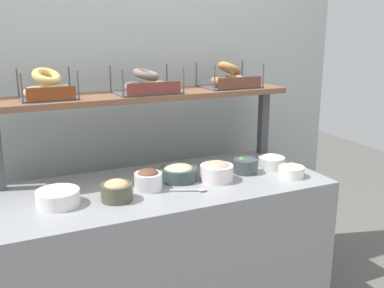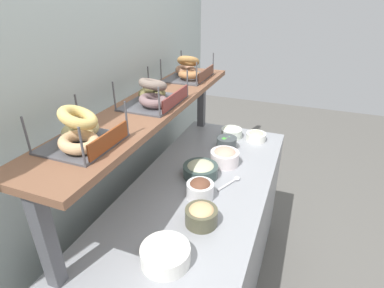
{
  "view_description": "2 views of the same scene",
  "coord_description": "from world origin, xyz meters",
  "px_view_note": "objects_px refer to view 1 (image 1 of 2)",
  "views": [
    {
      "loc": [
        -0.77,
        -1.98,
        1.62
      ],
      "look_at": [
        0.16,
        0.03,
        1.03
      ],
      "focal_mm": 41.6,
      "sensor_mm": 36.0,
      "label": 1
    },
    {
      "loc": [
        -1.28,
        -0.45,
        1.79
      ],
      "look_at": [
        0.08,
        0.08,
        1.05
      ],
      "focal_mm": 28.41,
      "sensor_mm": 36.0,
      "label": 2
    }
  ],
  "objects_px": {
    "bowl_tuna_salad": "(178,172)",
    "bowl_chocolate_spread": "(148,179)",
    "bowl_hummus": "(117,190)",
    "bagel_basket_poppy": "(146,85)",
    "bagel_basket_everything": "(229,79)",
    "bowl_potato_salad": "(271,161)",
    "bowl_egg_salad": "(291,170)",
    "bowl_veggie_mix": "(245,166)",
    "serving_spoon_near_plate": "(194,190)",
    "bagel_basket_plain": "(47,88)",
    "bowl_cream_cheese": "(58,196)",
    "bowl_lox_spread": "(217,171)"
  },
  "relations": [
    {
      "from": "bowl_egg_salad",
      "to": "bagel_basket_poppy",
      "type": "xyz_separation_m",
      "value": [
        -0.65,
        0.42,
        0.44
      ]
    },
    {
      "from": "bowl_veggie_mix",
      "to": "bowl_tuna_salad",
      "type": "height_order",
      "value": "same"
    },
    {
      "from": "bowl_cream_cheese",
      "to": "bowl_tuna_salad",
      "type": "bearing_deg",
      "value": 7.53
    },
    {
      "from": "bowl_tuna_salad",
      "to": "bowl_chocolate_spread",
      "type": "bearing_deg",
      "value": -160.74
    },
    {
      "from": "serving_spoon_near_plate",
      "to": "bagel_basket_plain",
      "type": "height_order",
      "value": "bagel_basket_plain"
    },
    {
      "from": "bowl_lox_spread",
      "to": "bagel_basket_poppy",
      "type": "xyz_separation_m",
      "value": [
        -0.26,
        0.31,
        0.42
      ]
    },
    {
      "from": "bowl_hummus",
      "to": "bagel_basket_everything",
      "type": "distance_m",
      "value": 0.98
    },
    {
      "from": "bowl_lox_spread",
      "to": "serving_spoon_near_plate",
      "type": "height_order",
      "value": "bowl_lox_spread"
    },
    {
      "from": "bowl_egg_salad",
      "to": "bowl_potato_salad",
      "type": "xyz_separation_m",
      "value": [
        -0.01,
        0.18,
        0.0
      ]
    },
    {
      "from": "bowl_chocolate_spread",
      "to": "bagel_basket_poppy",
      "type": "relative_size",
      "value": 0.41
    },
    {
      "from": "bowl_tuna_salad",
      "to": "bowl_hummus",
      "type": "bearing_deg",
      "value": -159.55
    },
    {
      "from": "bowl_lox_spread",
      "to": "bowl_potato_salad",
      "type": "relative_size",
      "value": 1.16
    },
    {
      "from": "bowl_potato_salad",
      "to": "bagel_basket_poppy",
      "type": "height_order",
      "value": "bagel_basket_poppy"
    },
    {
      "from": "bowl_potato_salad",
      "to": "bowl_hummus",
      "type": "bearing_deg",
      "value": -173.23
    },
    {
      "from": "bowl_cream_cheese",
      "to": "bowl_chocolate_spread",
      "type": "distance_m",
      "value": 0.43
    },
    {
      "from": "bagel_basket_poppy",
      "to": "bowl_lox_spread",
      "type": "bearing_deg",
      "value": -49.61
    },
    {
      "from": "bagel_basket_everything",
      "to": "bowl_cream_cheese",
      "type": "bearing_deg",
      "value": -162.87
    },
    {
      "from": "bowl_hummus",
      "to": "bagel_basket_plain",
      "type": "height_order",
      "value": "bagel_basket_plain"
    },
    {
      "from": "bagel_basket_plain",
      "to": "bowl_cream_cheese",
      "type": "bearing_deg",
      "value": -95.75
    },
    {
      "from": "bowl_chocolate_spread",
      "to": "bowl_potato_salad",
      "type": "xyz_separation_m",
      "value": [
        0.75,
        0.04,
        -0.01
      ]
    },
    {
      "from": "bowl_hummus",
      "to": "bowl_lox_spread",
      "type": "distance_m",
      "value": 0.54
    },
    {
      "from": "bowl_lox_spread",
      "to": "bagel_basket_poppy",
      "type": "height_order",
      "value": "bagel_basket_poppy"
    },
    {
      "from": "bowl_hummus",
      "to": "bowl_chocolate_spread",
      "type": "relative_size",
      "value": 1.07
    },
    {
      "from": "bowl_veggie_mix",
      "to": "bowl_potato_salad",
      "type": "distance_m",
      "value": 0.18
    },
    {
      "from": "bowl_lox_spread",
      "to": "bagel_basket_everything",
      "type": "bearing_deg",
      "value": 52.75
    },
    {
      "from": "bagel_basket_plain",
      "to": "bagel_basket_poppy",
      "type": "bearing_deg",
      "value": -3.78
    },
    {
      "from": "bowl_hummus",
      "to": "bowl_tuna_salad",
      "type": "relative_size",
      "value": 0.74
    },
    {
      "from": "bagel_basket_everything",
      "to": "bowl_chocolate_spread",
      "type": "bearing_deg",
      "value": -153.53
    },
    {
      "from": "bowl_lox_spread",
      "to": "bowl_potato_salad",
      "type": "distance_m",
      "value": 0.39
    },
    {
      "from": "bowl_egg_salad",
      "to": "bagel_basket_plain",
      "type": "distance_m",
      "value": 1.31
    },
    {
      "from": "bowl_potato_salad",
      "to": "bowl_egg_salad",
      "type": "bearing_deg",
      "value": -88.02
    },
    {
      "from": "bowl_hummus",
      "to": "bagel_basket_poppy",
      "type": "bearing_deg",
      "value": 51.8
    },
    {
      "from": "bowl_hummus",
      "to": "bagel_basket_poppy",
      "type": "xyz_separation_m",
      "value": [
        0.28,
        0.36,
        0.43
      ]
    },
    {
      "from": "bowl_egg_salad",
      "to": "bagel_basket_poppy",
      "type": "height_order",
      "value": "bagel_basket_poppy"
    },
    {
      "from": "bowl_veggie_mix",
      "to": "bowl_potato_salad",
      "type": "height_order",
      "value": "bowl_veggie_mix"
    },
    {
      "from": "bowl_hummus",
      "to": "bowl_potato_salad",
      "type": "height_order",
      "value": "bowl_hummus"
    },
    {
      "from": "bowl_lox_spread",
      "to": "bowl_tuna_salad",
      "type": "relative_size",
      "value": 0.87
    },
    {
      "from": "bagel_basket_plain",
      "to": "bagel_basket_poppy",
      "type": "relative_size",
      "value": 0.8
    },
    {
      "from": "serving_spoon_near_plate",
      "to": "bagel_basket_plain",
      "type": "xyz_separation_m",
      "value": [
        -0.59,
        0.44,
        0.47
      ]
    },
    {
      "from": "bowl_lox_spread",
      "to": "bowl_veggie_mix",
      "type": "bearing_deg",
      "value": 12.43
    },
    {
      "from": "bagel_basket_poppy",
      "to": "bowl_chocolate_spread",
      "type": "bearing_deg",
      "value": -109.71
    },
    {
      "from": "bowl_veggie_mix",
      "to": "bowl_potato_salad",
      "type": "xyz_separation_m",
      "value": [
        0.18,
        0.02,
        -0.0
      ]
    },
    {
      "from": "bowl_tuna_salad",
      "to": "bagel_basket_poppy",
      "type": "xyz_separation_m",
      "value": [
        -0.09,
        0.22,
        0.43
      ]
    },
    {
      "from": "bowl_potato_salad",
      "to": "bagel_basket_everything",
      "type": "bearing_deg",
      "value": 115.83
    },
    {
      "from": "bowl_hummus",
      "to": "serving_spoon_near_plate",
      "type": "xyz_separation_m",
      "value": [
        0.37,
        -0.05,
        -0.04
      ]
    },
    {
      "from": "bowl_veggie_mix",
      "to": "bagel_basket_plain",
      "type": "bearing_deg",
      "value": 162.8
    },
    {
      "from": "bowl_hummus",
      "to": "bowl_tuna_salad",
      "type": "distance_m",
      "value": 0.39
    },
    {
      "from": "bowl_cream_cheese",
      "to": "serving_spoon_near_plate",
      "type": "bearing_deg",
      "value": -9.48
    },
    {
      "from": "bowl_veggie_mix",
      "to": "bowl_tuna_salad",
      "type": "relative_size",
      "value": 0.67
    },
    {
      "from": "bowl_tuna_salad",
      "to": "bowl_lox_spread",
      "type": "bearing_deg",
      "value": -26.65
    }
  ]
}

